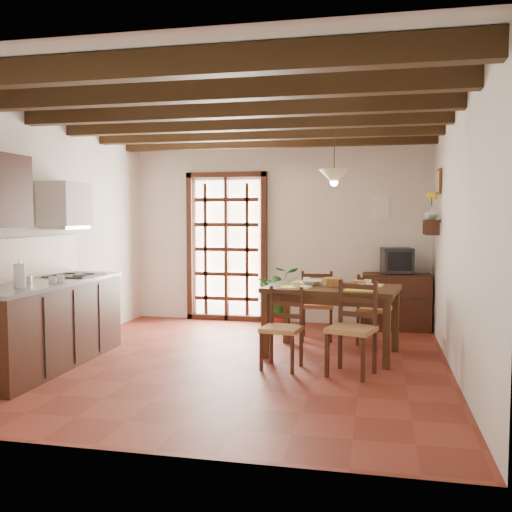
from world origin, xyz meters
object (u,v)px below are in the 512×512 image
(potted_plant, at_px, (279,288))
(pendant_lamp, at_px, (334,176))
(chair_near_right, at_px, (352,346))
(chair_far_right, at_px, (374,322))
(chair_far_left, at_px, (317,318))
(sideboard, at_px, (396,302))
(crt_tv, at_px, (397,260))
(dining_table, at_px, (332,295))
(kitchen_counter, at_px, (48,323))
(chair_near_left, at_px, (282,343))

(potted_plant, height_order, pendant_lamp, pendant_lamp)
(chair_near_right, distance_m, chair_far_right, 1.51)
(chair_far_left, relative_size, sideboard, 0.97)
(chair_far_left, distance_m, sideboard, 1.35)
(chair_near_right, distance_m, pendant_lamp, 2.01)
(potted_plant, bearing_deg, chair_far_left, -49.09)
(chair_near_right, height_order, pendant_lamp, pendant_lamp)
(crt_tv, distance_m, pendant_lamp, 2.06)
(dining_table, relative_size, pendant_lamp, 1.89)
(kitchen_counter, relative_size, dining_table, 1.41)
(kitchen_counter, height_order, chair_near_left, kitchen_counter)
(chair_far_left, bearing_deg, potted_plant, -53.55)
(chair_near_left, xyz_separation_m, chair_far_right, (0.94, 1.40, 0.01))
(chair_far_left, bearing_deg, dining_table, 103.34)
(dining_table, bearing_deg, sideboard, 73.26)
(dining_table, relative_size, crt_tv, 3.41)
(kitchen_counter, relative_size, chair_far_right, 2.54)
(chair_far_left, bearing_deg, crt_tv, -144.34)
(crt_tv, height_order, pendant_lamp, pendant_lamp)
(chair_near_right, relative_size, potted_plant, 0.51)
(chair_far_left, bearing_deg, chair_near_right, 103.52)
(dining_table, distance_m, crt_tv, 1.86)
(chair_far_left, xyz_separation_m, sideboard, (1.03, 0.87, 0.11))
(chair_near_left, distance_m, pendant_lamp, 2.03)
(sideboard, bearing_deg, chair_near_right, -103.74)
(sideboard, distance_m, crt_tv, 0.59)
(chair_near_right, height_order, chair_far_right, chair_near_right)
(chair_near_left, xyz_separation_m, crt_tv, (1.24, 2.37, 0.72))
(kitchen_counter, distance_m, sideboard, 4.65)
(crt_tv, relative_size, potted_plant, 0.25)
(chair_near_right, relative_size, sideboard, 1.01)
(chair_far_left, distance_m, chair_far_right, 0.74)
(kitchen_counter, relative_size, chair_far_left, 2.47)
(chair_far_right, bearing_deg, crt_tv, -100.65)
(sideboard, bearing_deg, chair_near_left, -119.77)
(crt_tv, bearing_deg, chair_near_left, -127.69)
(chair_near_left, xyz_separation_m, potted_plant, (-0.42, 2.23, 0.30))
(sideboard, bearing_deg, potted_plant, -177.22)
(chair_near_left, relative_size, crt_tv, 1.83)
(crt_tv, bearing_deg, chair_near_right, -111.63)
(chair_near_left, relative_size, sideboard, 0.91)
(chair_far_left, distance_m, crt_tv, 1.52)
(chair_near_right, height_order, potted_plant, potted_plant)
(dining_table, relative_size, chair_near_right, 1.68)
(chair_near_right, xyz_separation_m, chair_far_left, (-0.52, 1.60, -0.01))
(chair_far_right, bearing_deg, kitchen_counter, 35.13)
(chair_near_left, height_order, chair_far_left, chair_far_left)
(sideboard, bearing_deg, crt_tv, -92.10)
(chair_near_left, relative_size, chair_far_left, 0.94)
(chair_near_right, xyz_separation_m, potted_plant, (-1.15, 2.33, 0.27))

